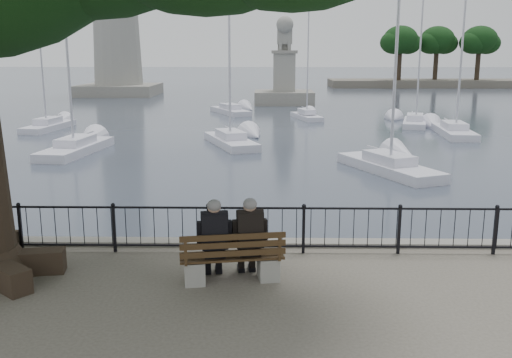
{
  "coord_description": "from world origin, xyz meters",
  "views": [
    {
      "loc": [
        0.21,
        -8.97,
        4.15
      ],
      "look_at": [
        0.0,
        2.5,
        1.6
      ],
      "focal_mm": 40.0,
      "sensor_mm": 36.0,
      "label": 1
    }
  ],
  "objects_px": {
    "bench": "(232,264)",
    "person_right": "(249,241)",
    "person_left": "(214,243)",
    "lion_monument": "(284,82)"
  },
  "relations": [
    {
      "from": "bench",
      "to": "person_right",
      "type": "height_order",
      "value": "person_right"
    },
    {
      "from": "person_left",
      "to": "person_right",
      "type": "bearing_deg",
      "value": 9.53
    },
    {
      "from": "bench",
      "to": "person_right",
      "type": "bearing_deg",
      "value": 27.8
    },
    {
      "from": "bench",
      "to": "person_left",
      "type": "bearing_deg",
      "value": 170.34
    },
    {
      "from": "person_left",
      "to": "lion_monument",
      "type": "relative_size",
      "value": 0.18
    },
    {
      "from": "bench",
      "to": "person_left",
      "type": "distance_m",
      "value": 0.51
    },
    {
      "from": "person_left",
      "to": "person_right",
      "type": "relative_size",
      "value": 1.0
    },
    {
      "from": "person_left",
      "to": "person_right",
      "type": "xyz_separation_m",
      "value": [
        0.64,
        0.11,
        0.0
      ]
    },
    {
      "from": "bench",
      "to": "person_left",
      "type": "relative_size",
      "value": 1.24
    },
    {
      "from": "person_left",
      "to": "lion_monument",
      "type": "distance_m",
      "value": 49.03
    }
  ]
}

